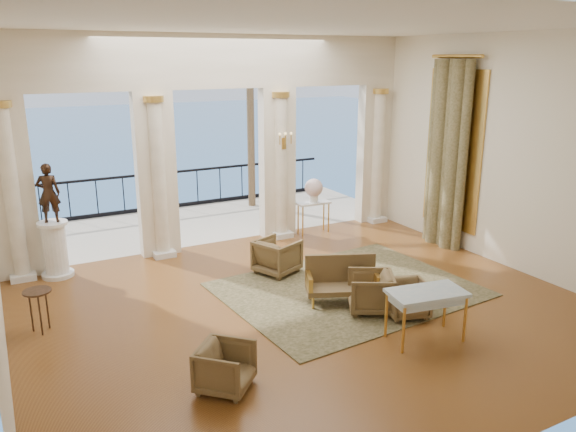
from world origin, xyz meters
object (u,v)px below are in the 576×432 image
statue (48,193)px  pedestal (55,250)px  settee (342,280)px  side_table (38,296)px  armchair_a (225,366)px  console_table (314,208)px  armchair_d (277,255)px  armchair_c (371,290)px  game_table (427,296)px  armchair_b (407,297)px

statue → pedestal: bearing=150.1°
settee → statue: (-4.13, 3.52, 1.24)m
side_table → armchair_a: bearing=-55.5°
armchair_a → side_table: (-1.89, 2.76, 0.25)m
pedestal → statue: bearing=135.0°
pedestal → console_table: size_ratio=1.34×
armchair_d → pedestal: (-3.77, 1.83, 0.15)m
armchair_c → pedestal: (-4.35, 4.05, 0.16)m
settee → side_table: settee is taller
settee → statue: statue is taller
statue → side_table: bearing=92.7°
armchair_a → armchair_c: size_ratio=0.90×
armchair_d → pedestal: bearing=40.8°
armchair_d → side_table: armchair_d is taller
armchair_d → settee: (0.36, -1.69, 0.02)m
settee → pedestal: (-4.13, 3.52, 0.12)m
armchair_c → armchair_d: (-0.58, 2.23, 0.01)m
game_table → armchair_b: bearing=79.0°
armchair_c → game_table: size_ratio=0.61×
armchair_b → armchair_c: size_ratio=0.89×
armchair_c → armchair_d: size_ratio=0.97×
armchair_b → armchair_c: armchair_c is taller
armchair_a → pedestal: bearing=59.8°
pedestal → console_table: (5.70, 0.05, 0.10)m
armchair_b → pedestal: (-4.76, 4.48, 0.20)m
armchair_c → console_table: size_ratio=0.90×
armchair_d → side_table: 4.30m
armchair_a → settee: (2.74, 1.52, 0.07)m
statue → console_table: statue is taller
armchair_b → armchair_d: armchair_d is taller
armchair_a → armchair_b: size_ratio=1.01×
armchair_b → game_table: 0.87m
armchair_b → settee: 1.15m
armchair_b → side_table: 5.71m
armchair_c → settee: settee is taller
side_table → settee: bearing=-15.0°
pedestal → statue: size_ratio=0.98×
armchair_c → console_table: (1.35, 4.10, 0.26)m
armchair_a → side_table: 3.36m
armchair_a → statue: statue is taller
armchair_d → console_table: console_table is taller
settee → pedestal: 5.43m
armchair_c → console_table: bearing=-168.5°
pedestal → armchair_a: bearing=-74.5°
armchair_d → pedestal: 4.19m
armchair_d → console_table: bearing=-69.1°
armchair_c → armchair_d: bearing=-135.8°
armchair_d → pedestal: size_ratio=0.69×
pedestal → side_table: 2.34m
game_table → statue: statue is taller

